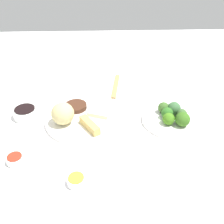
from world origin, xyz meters
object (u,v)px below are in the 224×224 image
object	(u,v)px
main_plate	(83,120)
broccoli_plate	(172,120)
soy_sauce_bowl	(25,113)
sauce_ramekin_hot_mustard	(76,181)
chopsticks_pair	(116,86)
sauce_ramekin_sweet_and_sour	(15,160)

from	to	relation	value
main_plate	broccoli_plate	bearing A→B (deg)	87.61
main_plate	soy_sauce_bowl	bearing A→B (deg)	-99.96
broccoli_plate	main_plate	bearing A→B (deg)	-92.39
main_plate	sauce_ramekin_hot_mustard	size ratio (longest dim) A/B	5.17
chopsticks_pair	broccoli_plate	bearing A→B (deg)	35.10
sauce_ramekin_sweet_and_sour	sauce_ramekin_hot_mustard	world-z (taller)	same
sauce_ramekin_sweet_and_sour	sauce_ramekin_hot_mustard	xyz separation A→B (m)	(0.09, 0.19, 0.00)
soy_sauce_bowl	sauce_ramekin_hot_mustard	distance (m)	0.40
broccoli_plate	chopsticks_pair	world-z (taller)	broccoli_plate
broccoli_plate	soy_sauce_bowl	bearing A→B (deg)	-95.42
main_plate	sauce_ramekin_sweet_and_sour	distance (m)	0.28
main_plate	sauce_ramekin_hot_mustard	bearing A→B (deg)	-0.28
broccoli_plate	soy_sauce_bowl	distance (m)	0.55
soy_sauce_bowl	sauce_ramekin_hot_mustard	world-z (taller)	soy_sauce_bowl
soy_sauce_bowl	sauce_ramekin_sweet_and_sour	bearing A→B (deg)	5.81
main_plate	sauce_ramekin_sweet_and_sour	bearing A→B (deg)	-43.47
chopsticks_pair	main_plate	bearing A→B (deg)	-27.30
sauce_ramekin_sweet_and_sour	broccoli_plate	bearing A→B (deg)	109.88
main_plate	soy_sauce_bowl	size ratio (longest dim) A/B	2.99
sauce_ramekin_hot_mustard	chopsticks_pair	bearing A→B (deg)	166.12
sauce_ramekin_sweet_and_sour	sauce_ramekin_hot_mustard	distance (m)	0.21
sauce_ramekin_hot_mustard	chopsticks_pair	xyz separation A→B (m)	(-0.56, 0.14, -0.01)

